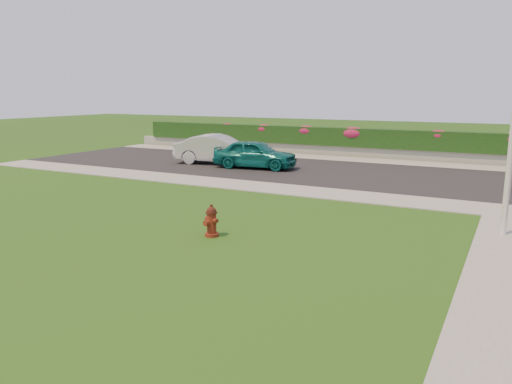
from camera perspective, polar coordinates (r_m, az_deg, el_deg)
The scene contains 14 objects.
ground at distance 11.74m, azimuth -9.63°, elevation -7.78°, with size 120.00×120.00×0.00m, color black.
street_far at distance 25.92m, azimuth 0.39°, elevation 2.92°, with size 26.00×8.00×0.04m, color black.
sidewalk_far at distance 22.23m, azimuth -7.87°, elevation 1.40°, with size 24.00×2.00×0.04m, color gray.
sidewalk_beyond at distance 29.08m, azimuth 12.03°, elevation 3.59°, with size 34.00×2.00×0.04m, color gray.
retaining_wall at distance 30.48m, azimuth 12.83°, elevation 4.43°, with size 34.00×0.40×0.60m, color gray.
hedge at distance 30.50m, azimuth 12.95°, elevation 6.03°, with size 32.00×0.90×1.10m, color black.
fire_hydrant at distance 13.43m, azimuth -5.12°, elevation -3.36°, with size 0.46×0.43×0.88m.
sedan_teal at distance 25.22m, azimuth -0.10°, elevation 4.37°, with size 1.69×4.21×1.43m, color #0B5A56.
sedan_silver at distance 26.88m, azimuth -4.26°, elevation 4.89°, with size 1.64×4.70×1.55m, color #B3B7BC.
flower_clump_a at distance 34.26m, azimuth -3.32°, elevation 7.42°, with size 1.06×0.68×0.53m, color #AB1D54.
flower_clump_b at distance 32.91m, azimuth 0.90°, elevation 7.23°, with size 1.20×0.77×0.60m, color #AB1D54.
flower_clump_c at distance 31.67m, azimuth 5.77°, elevation 6.99°, with size 1.28×0.82×0.64m, color #AB1D54.
flower_clump_d at distance 30.66m, azimuth 11.04°, elevation 6.62°, with size 1.48×0.95×0.74m, color #AB1D54.
flower_clump_e at distance 29.62m, azimuth 20.12°, elevation 6.11°, with size 1.16×0.75×0.58m, color #AB1D54.
Camera 1 is at (6.83, -8.75, 3.81)m, focal length 35.00 mm.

